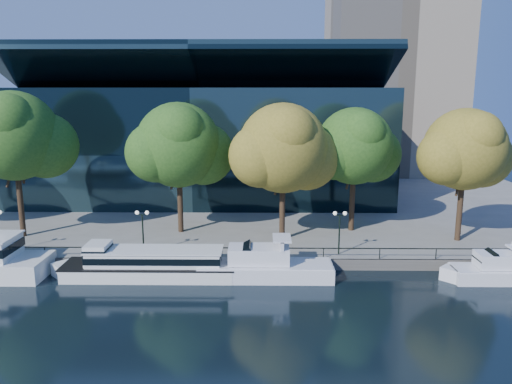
{
  "coord_description": "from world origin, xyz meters",
  "views": [
    {
      "loc": [
        4.53,
        -39.21,
        15.82
      ],
      "look_at": [
        3.92,
        8.0,
        6.07
      ],
      "focal_mm": 35.0,
      "sensor_mm": 36.0,
      "label": 1
    }
  ],
  "objects_px": {
    "lamp_2": "(340,223)",
    "tree_1": "(16,138)",
    "tree_2": "(180,147)",
    "cruiser_near": "(260,266)",
    "tree_4": "(356,148)",
    "lamp_1": "(142,222)",
    "tour_boat": "(145,263)",
    "tree_3": "(285,150)",
    "cruiser_far": "(499,270)",
    "tree_5": "(467,151)"
  },
  "relations": [
    {
      "from": "cruiser_near",
      "to": "lamp_1",
      "type": "relative_size",
      "value": 3.13
    },
    {
      "from": "tree_5",
      "to": "lamp_1",
      "type": "distance_m",
      "value": 31.53
    },
    {
      "from": "tree_4",
      "to": "lamp_1",
      "type": "distance_m",
      "value": 22.87
    },
    {
      "from": "tree_2",
      "to": "lamp_1",
      "type": "height_order",
      "value": "tree_2"
    },
    {
      "from": "cruiser_far",
      "to": "tree_5",
      "type": "height_order",
      "value": "tree_5"
    },
    {
      "from": "tour_boat",
      "to": "tree_3",
      "type": "height_order",
      "value": "tree_3"
    },
    {
      "from": "cruiser_far",
      "to": "lamp_2",
      "type": "height_order",
      "value": "lamp_2"
    },
    {
      "from": "tour_boat",
      "to": "tree_3",
      "type": "relative_size",
      "value": 1.18
    },
    {
      "from": "tree_3",
      "to": "lamp_2",
      "type": "distance_m",
      "value": 8.99
    },
    {
      "from": "tree_5",
      "to": "tree_2",
      "type": "bearing_deg",
      "value": 174.6
    },
    {
      "from": "tree_4",
      "to": "tree_5",
      "type": "bearing_deg",
      "value": -19.27
    },
    {
      "from": "tree_2",
      "to": "tree_3",
      "type": "distance_m",
      "value": 10.91
    },
    {
      "from": "lamp_1",
      "to": "tree_3",
      "type": "bearing_deg",
      "value": 19.34
    },
    {
      "from": "lamp_2",
      "to": "tree_1",
      "type": "bearing_deg",
      "value": 170.4
    },
    {
      "from": "tree_2",
      "to": "tree_4",
      "type": "height_order",
      "value": "tree_2"
    },
    {
      "from": "tree_3",
      "to": "tree_5",
      "type": "xyz_separation_m",
      "value": [
        17.56,
        -0.14,
        -0.06
      ]
    },
    {
      "from": "tree_2",
      "to": "cruiser_near",
      "type": "bearing_deg",
      "value": -52.29
    },
    {
      "from": "cruiser_near",
      "to": "tree_5",
      "type": "xyz_separation_m",
      "value": [
        19.95,
        7.98,
        8.82
      ]
    },
    {
      "from": "cruiser_near",
      "to": "lamp_2",
      "type": "relative_size",
      "value": 3.13
    },
    {
      "from": "tour_boat",
      "to": "tree_5",
      "type": "bearing_deg",
      "value": 14.83
    },
    {
      "from": "tree_1",
      "to": "tree_2",
      "type": "relative_size",
      "value": 1.08
    },
    {
      "from": "cruiser_far",
      "to": "lamp_2",
      "type": "xyz_separation_m",
      "value": [
        -12.87,
        3.9,
        2.98
      ]
    },
    {
      "from": "cruiser_far",
      "to": "tree_4",
      "type": "xyz_separation_m",
      "value": [
        -10.17,
        11.86,
        8.86
      ]
    },
    {
      "from": "cruiser_near",
      "to": "lamp_2",
      "type": "xyz_separation_m",
      "value": [
        7.23,
        3.52,
        2.84
      ]
    },
    {
      "from": "cruiser_far",
      "to": "tree_5",
      "type": "bearing_deg",
      "value": 91.03
    },
    {
      "from": "tour_boat",
      "to": "tree_2",
      "type": "bearing_deg",
      "value": 81.53
    },
    {
      "from": "tree_1",
      "to": "lamp_1",
      "type": "height_order",
      "value": "tree_1"
    },
    {
      "from": "tour_boat",
      "to": "tree_1",
      "type": "distance_m",
      "value": 19.5
    },
    {
      "from": "lamp_1",
      "to": "tree_1",
      "type": "bearing_deg",
      "value": 158.52
    },
    {
      "from": "tree_1",
      "to": "tree_5",
      "type": "bearing_deg",
      "value": -1.12
    },
    {
      "from": "cruiser_far",
      "to": "cruiser_near",
      "type": "bearing_deg",
      "value": 178.91
    },
    {
      "from": "tree_4",
      "to": "cruiser_far",
      "type": "bearing_deg",
      "value": -49.38
    },
    {
      "from": "cruiser_near",
      "to": "tree_1",
      "type": "bearing_deg",
      "value": 159.94
    },
    {
      "from": "cruiser_near",
      "to": "tree_3",
      "type": "height_order",
      "value": "tree_3"
    },
    {
      "from": "tour_boat",
      "to": "cruiser_near",
      "type": "xyz_separation_m",
      "value": [
        9.79,
        -0.1,
        -0.15
      ]
    },
    {
      "from": "cruiser_near",
      "to": "cruiser_far",
      "type": "distance_m",
      "value": 20.1
    },
    {
      "from": "cruiser_near",
      "to": "tree_4",
      "type": "xyz_separation_m",
      "value": [
        9.92,
        11.48,
        8.72
      ]
    },
    {
      "from": "lamp_2",
      "to": "tree_3",
      "type": "bearing_deg",
      "value": 136.51
    },
    {
      "from": "cruiser_near",
      "to": "lamp_1",
      "type": "xyz_separation_m",
      "value": [
        -10.69,
        3.52,
        2.84
      ]
    },
    {
      "from": "cruiser_near",
      "to": "lamp_2",
      "type": "distance_m",
      "value": 8.53
    },
    {
      "from": "cruiser_near",
      "to": "tree_4",
      "type": "relative_size",
      "value": 0.97
    },
    {
      "from": "cruiser_far",
      "to": "lamp_2",
      "type": "bearing_deg",
      "value": 163.12
    },
    {
      "from": "tree_3",
      "to": "lamp_2",
      "type": "relative_size",
      "value": 3.37
    },
    {
      "from": "cruiser_far",
      "to": "tree_4",
      "type": "bearing_deg",
      "value": 130.62
    },
    {
      "from": "tree_4",
      "to": "tour_boat",
      "type": "bearing_deg",
      "value": -150.02
    },
    {
      "from": "cruiser_far",
      "to": "tree_1",
      "type": "relative_size",
      "value": 0.65
    },
    {
      "from": "tree_1",
      "to": "tree_3",
      "type": "xyz_separation_m",
      "value": [
        26.59,
        -0.72,
        -1.09
      ]
    },
    {
      "from": "cruiser_far",
      "to": "tree_1",
      "type": "bearing_deg",
      "value": 168.24
    },
    {
      "from": "tour_boat",
      "to": "tree_2",
      "type": "height_order",
      "value": "tree_2"
    },
    {
      "from": "cruiser_far",
      "to": "tree_5",
      "type": "relative_size",
      "value": 0.74
    }
  ]
}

